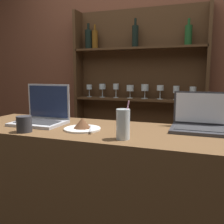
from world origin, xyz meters
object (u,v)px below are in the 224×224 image
Objects in this scene: laptop_near at (42,115)px; cake_plate at (82,125)px; laptop_far at (199,122)px; coffee_cup at (24,124)px; water_glass at (123,124)px.

laptop_near reaches higher than cake_plate.
laptop_near is 1.03× the size of laptop_far.
cake_plate is 2.37× the size of coffee_cup.
laptop_near is 0.98m from laptop_far.
laptop_far reaches higher than cake_plate.
water_glass is 0.57m from coffee_cup.
cake_plate is 1.10× the size of water_glass.
laptop_near is 1.50× the size of cake_plate.
coffee_cup is (-0.28, -0.16, 0.02)m from cake_plate.
laptop_far is 1.61× the size of water_glass.
coffee_cup is (0.05, -0.24, -0.01)m from laptop_near.
laptop_near reaches higher than water_glass.
cake_plate is 0.31m from water_glass.
laptop_near is at bearing -171.59° from laptop_far.
water_glass is (0.62, -0.20, 0.02)m from laptop_near.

